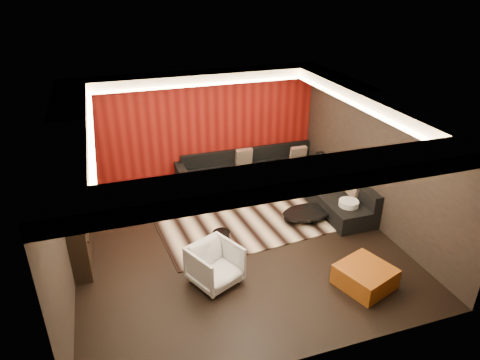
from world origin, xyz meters
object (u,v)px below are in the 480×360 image
object	(u,v)px
drum_stool	(222,241)
armchair	(215,265)
orange_ottoman	(365,276)
sectional_sofa	(279,179)
coffee_table	(308,215)
white_side_table	(348,212)

from	to	relation	value
drum_stool	armchair	size ratio (longest dim) A/B	0.50
orange_ottoman	sectional_sofa	distance (m)	3.79
coffee_table	orange_ottoman	world-z (taller)	orange_ottoman
white_side_table	orange_ottoman	size ratio (longest dim) A/B	0.63
white_side_table	sectional_sofa	xyz separation A→B (m)	(-0.77, 1.89, 0.00)
orange_ottoman	sectional_sofa	bearing A→B (deg)	89.58
drum_stool	armchair	bearing A→B (deg)	-112.82
armchair	sectional_sofa	xyz separation A→B (m)	(2.42, 2.90, -0.09)
coffee_table	armchair	size ratio (longest dim) A/B	1.47
armchair	sectional_sofa	size ratio (longest dim) A/B	0.22
coffee_table	drum_stool	distance (m)	2.13
white_side_table	armchair	size ratio (longest dim) A/B	0.66
drum_stool	sectional_sofa	world-z (taller)	sectional_sofa
coffee_table	drum_stool	bearing A→B (deg)	-166.50
coffee_table	armchair	world-z (taller)	armchair
drum_stool	orange_ottoman	bearing A→B (deg)	-40.46
orange_ottoman	white_side_table	bearing A→B (deg)	67.26
coffee_table	armchair	xyz separation A→B (m)	(-2.43, -1.35, 0.24)
white_side_table	sectional_sofa	distance (m)	2.04
coffee_table	orange_ottoman	bearing A→B (deg)	-90.90
white_side_table	orange_ottoman	distance (m)	2.05
orange_ottoman	armchair	world-z (taller)	armchair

